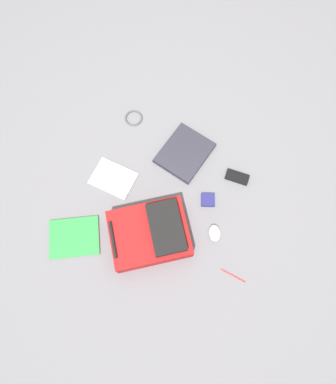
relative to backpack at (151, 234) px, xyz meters
name	(u,v)px	position (x,y,z in m)	size (l,w,h in m)	color
ground_plane	(166,192)	(0.27, -0.02, -0.07)	(3.50, 3.50, 0.00)	slate
backpack	(151,234)	(0.00, 0.00, 0.00)	(0.46, 0.50, 0.17)	maroon
laptop	(185,153)	(0.53, -0.08, -0.06)	(0.38, 0.35, 0.03)	#24242C
book_blue	(74,237)	(-0.10, 0.41, -0.06)	(0.29, 0.32, 0.02)	silver
book_manual	(113,178)	(0.28, 0.29, -0.06)	(0.23, 0.28, 0.01)	silver
computer_mouse	(215,233)	(0.08, -0.34, -0.05)	(0.06, 0.09, 0.04)	silver
cable_coil	(134,118)	(0.70, 0.27, -0.07)	(0.11, 0.11, 0.01)	#4C4C51
power_brick	(237,177)	(0.44, -0.41, -0.06)	(0.06, 0.13, 0.03)	black
pen_black	(233,275)	(-0.12, -0.47, -0.07)	(0.01, 0.01, 0.14)	red
earbud_pouch	(208,200)	(0.26, -0.27, -0.06)	(0.08, 0.08, 0.02)	navy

